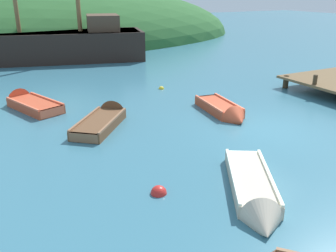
{
  "coord_description": "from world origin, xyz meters",
  "views": [
    {
      "loc": [
        -9.0,
        -9.36,
        4.85
      ],
      "look_at": [
        -3.28,
        1.52,
        0.2
      ],
      "focal_mm": 38.81,
      "sensor_mm": 36.0,
      "label": 1
    }
  ],
  "objects_px": {
    "buoy_red": "(159,193)",
    "buoy_yellow": "(161,89)",
    "rowboat_outer_left": "(29,104)",
    "rowboat_portside": "(105,120)",
    "rowboat_outer_right": "(254,194)",
    "sailing_ship": "(57,49)",
    "rowboat_center": "(224,112)"
  },
  "relations": [
    {
      "from": "buoy_yellow",
      "to": "rowboat_outer_right",
      "type": "bearing_deg",
      "value": -104.48
    },
    {
      "from": "sailing_ship",
      "to": "buoy_yellow",
      "type": "bearing_deg",
      "value": 120.46
    },
    {
      "from": "sailing_ship",
      "to": "buoy_yellow",
      "type": "height_order",
      "value": "sailing_ship"
    },
    {
      "from": "sailing_ship",
      "to": "rowboat_center",
      "type": "height_order",
      "value": "sailing_ship"
    },
    {
      "from": "buoy_red",
      "to": "buoy_yellow",
      "type": "bearing_deg",
      "value": 62.89
    },
    {
      "from": "rowboat_outer_right",
      "to": "buoy_yellow",
      "type": "xyz_separation_m",
      "value": [
        2.69,
        10.43,
        -0.1
      ]
    },
    {
      "from": "rowboat_center",
      "to": "buoy_red",
      "type": "height_order",
      "value": "rowboat_center"
    },
    {
      "from": "rowboat_outer_left",
      "to": "rowboat_outer_right",
      "type": "height_order",
      "value": "rowboat_outer_left"
    },
    {
      "from": "rowboat_portside",
      "to": "buoy_yellow",
      "type": "relative_size",
      "value": 12.13
    },
    {
      "from": "sailing_ship",
      "to": "rowboat_center",
      "type": "distance_m",
      "value": 15.87
    },
    {
      "from": "rowboat_outer_right",
      "to": "buoy_yellow",
      "type": "height_order",
      "value": "rowboat_outer_right"
    },
    {
      "from": "rowboat_portside",
      "to": "rowboat_outer_left",
      "type": "bearing_deg",
      "value": 72.99
    },
    {
      "from": "sailing_ship",
      "to": "rowboat_center",
      "type": "xyz_separation_m",
      "value": [
        3.45,
        -15.47,
        -0.68
      ]
    },
    {
      "from": "sailing_ship",
      "to": "rowboat_center",
      "type": "bearing_deg",
      "value": 117.23
    },
    {
      "from": "rowboat_outer_right",
      "to": "rowboat_center",
      "type": "bearing_deg",
      "value": -178.65
    },
    {
      "from": "sailing_ship",
      "to": "rowboat_outer_left",
      "type": "xyz_separation_m",
      "value": [
        -3.52,
        -10.68,
        -0.68
      ]
    },
    {
      "from": "sailing_ship",
      "to": "buoy_red",
      "type": "xyz_separation_m",
      "value": [
        -1.67,
        -19.77,
        -0.81
      ]
    },
    {
      "from": "rowboat_outer_left",
      "to": "rowboat_outer_right",
      "type": "relative_size",
      "value": 0.97
    },
    {
      "from": "rowboat_outer_left",
      "to": "rowboat_portside",
      "type": "distance_m",
      "value": 4.21
    },
    {
      "from": "rowboat_outer_left",
      "to": "buoy_red",
      "type": "xyz_separation_m",
      "value": [
        1.85,
        -9.09,
        -0.13
      ]
    },
    {
      "from": "rowboat_outer_right",
      "to": "buoy_red",
      "type": "xyz_separation_m",
      "value": [
        -1.99,
        1.28,
        -0.1
      ]
    },
    {
      "from": "buoy_yellow",
      "to": "rowboat_portside",
      "type": "bearing_deg",
      "value": -139.8
    },
    {
      "from": "rowboat_outer_left",
      "to": "buoy_red",
      "type": "distance_m",
      "value": 9.28
    },
    {
      "from": "rowboat_outer_left",
      "to": "buoy_yellow",
      "type": "bearing_deg",
      "value": -109.58
    },
    {
      "from": "buoy_red",
      "to": "sailing_ship",
      "type": "bearing_deg",
      "value": 85.16
    },
    {
      "from": "rowboat_outer_left",
      "to": "rowboat_portside",
      "type": "height_order",
      "value": "rowboat_outer_left"
    },
    {
      "from": "buoy_yellow",
      "to": "buoy_red",
      "type": "bearing_deg",
      "value": -117.11
    },
    {
      "from": "buoy_red",
      "to": "buoy_yellow",
      "type": "distance_m",
      "value": 10.28
    },
    {
      "from": "rowboat_center",
      "to": "rowboat_outer_right",
      "type": "bearing_deg",
      "value": -22.07
    },
    {
      "from": "rowboat_outer_left",
      "to": "rowboat_outer_right",
      "type": "distance_m",
      "value": 11.06
    },
    {
      "from": "sailing_ship",
      "to": "rowboat_center",
      "type": "relative_size",
      "value": 4.61
    },
    {
      "from": "buoy_red",
      "to": "rowboat_outer_left",
      "type": "bearing_deg",
      "value": 101.48
    }
  ]
}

